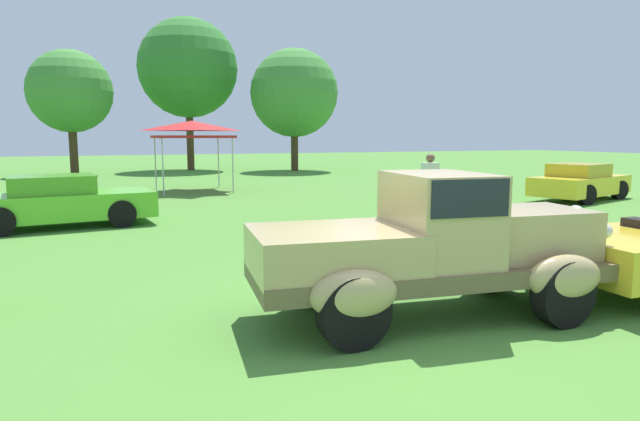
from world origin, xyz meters
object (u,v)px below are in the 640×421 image
Objects in this scene: feature_pickup_truck at (432,244)px; spectator_between_cars at (430,185)px; show_car_lime at (59,202)px; show_car_yellow at (581,182)px; canopy_tent_left_field at (192,128)px.

spectator_between_cars is at bearing 56.45° from feature_pickup_truck.
show_car_lime is 8.92m from spectator_between_cars.
show_car_yellow is at bearing 35.61° from feature_pickup_truck.
feature_pickup_truck is at bearing -144.39° from show_car_yellow.
feature_pickup_truck is 1.54× the size of canopy_tent_left_field.
canopy_tent_left_field is at bearing 145.09° from show_car_yellow.
show_car_lime is at bearing 177.80° from show_car_yellow.
spectator_between_cars is 0.60× the size of canopy_tent_left_field.
show_car_yellow is at bearing -2.20° from show_car_lime.
canopy_tent_left_field is (4.33, 7.38, 1.82)m from show_car_lime.
feature_pickup_truck is at bearing -89.69° from canopy_tent_left_field.
feature_pickup_truck reaches higher than show_car_lime.
show_car_yellow is 7.46m from spectator_between_cars.
spectator_between_cars is (4.15, 6.25, 0.05)m from feature_pickup_truck.
spectator_between_cars is (-7.21, -1.88, 0.31)m from show_car_yellow.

